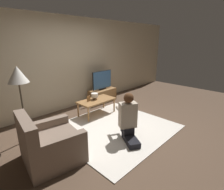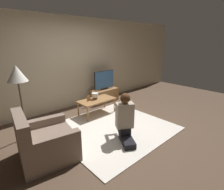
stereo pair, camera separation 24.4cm
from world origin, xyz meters
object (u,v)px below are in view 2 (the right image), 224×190
floor_lamp (17,78)px  table_lamp (95,95)px  tv (104,80)px  coffee_table (97,101)px  person_kneeling (125,117)px  armchair (45,143)px

floor_lamp → table_lamp: bearing=1.2°
tv → coffee_table: size_ratio=0.78×
person_kneeling → armchair: bearing=11.1°
floor_lamp → coffee_table: bearing=-1.0°
tv → armchair: bearing=-149.1°
armchair → person_kneeling: (1.42, -0.50, 0.20)m
floor_lamp → table_lamp: (1.83, 0.04, -0.75)m
tv → coffee_table: bearing=-140.8°
table_lamp → armchair: bearing=-151.8°
floor_lamp → armchair: 1.35m
coffee_table → table_lamp: 0.16m
coffee_table → floor_lamp: floor_lamp is taller
table_lamp → person_kneeling: bearing=-104.3°
tv → floor_lamp: floor_lamp is taller
coffee_table → person_kneeling: 1.45m
floor_lamp → person_kneeling: (1.46, -1.43, -0.79)m
armchair → tv: bearing=-50.1°
coffee_table → person_kneeling: person_kneeling is taller
floor_lamp → person_kneeling: bearing=-44.3°
coffee_table → armchair: (-1.80, -0.89, -0.10)m
coffee_table → armchair: size_ratio=0.99×
armchair → table_lamp: 2.05m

